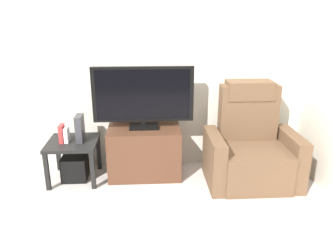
{
  "coord_description": "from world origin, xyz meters",
  "views": [
    {
      "loc": [
        0.02,
        -2.72,
        1.81
      ],
      "look_at": [
        0.22,
        0.5,
        0.7
      ],
      "focal_mm": 36.01,
      "sensor_mm": 36.0,
      "label": 1
    }
  ],
  "objects": [
    {
      "name": "recliner_armchair",
      "position": [
        1.14,
        0.64,
        0.37
      ],
      "size": [
        0.98,
        0.78,
        1.08
      ],
      "rotation": [
        0.0,
        0.0,
        0.17
      ],
      "color": "brown",
      "rests_on": "ground"
    },
    {
      "name": "television",
      "position": [
        -0.03,
        0.84,
        0.93
      ],
      "size": [
        1.1,
        0.2,
        0.68
      ],
      "color": "black",
      "rests_on": "tv_stand"
    },
    {
      "name": "ground_plane",
      "position": [
        0.0,
        0.0,
        0.0
      ],
      "size": [
        6.4,
        6.4,
        0.0
      ],
      "primitive_type": "plane",
      "color": "#BCB2AD"
    },
    {
      "name": "book_leftmost",
      "position": [
        -0.92,
        0.74,
        0.55
      ],
      "size": [
        0.04,
        0.13,
        0.19
      ],
      "primitive_type": "cube",
      "color": "red",
      "rests_on": "side_table"
    },
    {
      "name": "tv_stand",
      "position": [
        -0.03,
        0.82,
        0.29
      ],
      "size": [
        0.81,
        0.49,
        0.57
      ],
      "color": "#4C2D1E",
      "rests_on": "ground"
    },
    {
      "name": "game_console",
      "position": [
        -0.73,
        0.77,
        0.6
      ],
      "size": [
        0.07,
        0.2,
        0.29
      ],
      "primitive_type": "cube",
      "color": "#333338",
      "rests_on": "side_table"
    },
    {
      "name": "book_middle",
      "position": [
        -0.87,
        0.74,
        0.54
      ],
      "size": [
        0.04,
        0.12,
        0.16
      ],
      "primitive_type": "cube",
      "color": "white",
      "rests_on": "side_table"
    },
    {
      "name": "wall_back",
      "position": [
        0.0,
        1.13,
        1.3
      ],
      "size": [
        6.4,
        0.06,
        2.6
      ],
      "primitive_type": "cube",
      "color": "beige",
      "rests_on": "ground"
    },
    {
      "name": "subwoofer_box",
      "position": [
        -0.82,
        0.76,
        0.14
      ],
      "size": [
        0.27,
        0.27,
        0.27
      ],
      "primitive_type": "cube",
      "color": "black",
      "rests_on": "ground"
    },
    {
      "name": "side_table",
      "position": [
        -0.82,
        0.76,
        0.38
      ],
      "size": [
        0.54,
        0.54,
        0.46
      ],
      "color": "black",
      "rests_on": "ground"
    }
  ]
}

